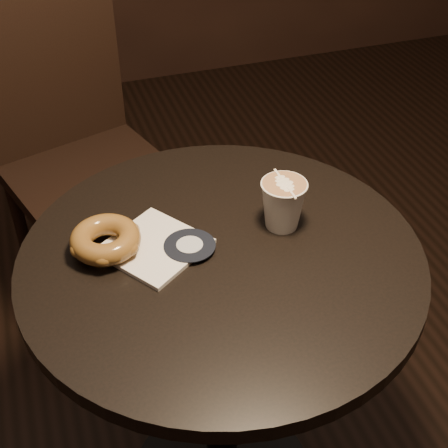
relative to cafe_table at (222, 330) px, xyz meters
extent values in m
cylinder|color=black|center=(0.00, 0.00, 0.18)|extent=(0.70, 0.70, 0.03)
cylinder|color=black|center=(0.00, 0.00, -0.18)|extent=(0.07, 0.07, 0.70)
cube|color=black|center=(-0.14, 0.72, -0.08)|extent=(0.52, 0.52, 0.04)
cube|color=black|center=(-0.20, 0.90, 0.22)|extent=(0.41, 0.16, 0.56)
cylinder|color=black|center=(-0.26, 0.50, -0.32)|extent=(0.04, 0.04, 0.47)
cylinder|color=black|center=(0.08, 0.61, -0.32)|extent=(0.04, 0.04, 0.47)
cylinder|color=black|center=(-0.37, 0.84, -0.32)|extent=(0.04, 0.04, 0.47)
cylinder|color=black|center=(-0.03, 0.95, -0.32)|extent=(0.04, 0.04, 0.47)
cube|color=silver|center=(-0.11, 0.05, 0.20)|extent=(0.21, 0.21, 0.01)
torus|color=brown|center=(-0.19, 0.06, 0.23)|extent=(0.12, 0.12, 0.04)
camera|label=1|loc=(-0.26, -0.76, 0.91)|focal=50.00mm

